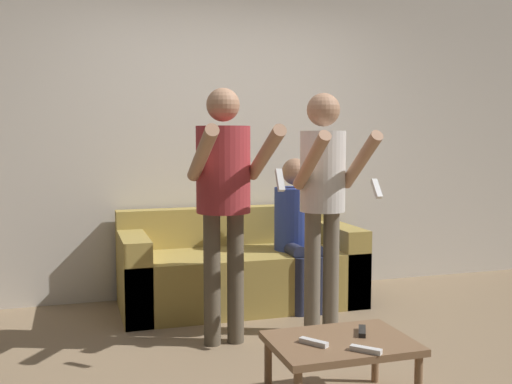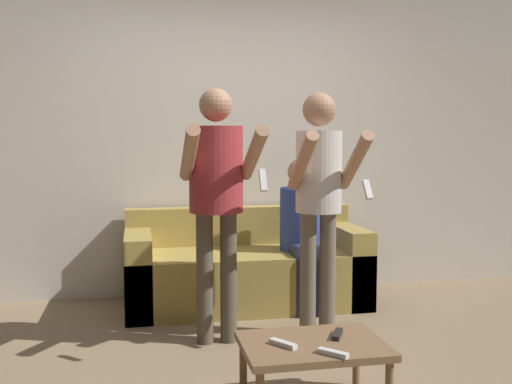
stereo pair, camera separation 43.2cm
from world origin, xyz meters
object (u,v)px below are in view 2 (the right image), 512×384
(person_standing_left, at_px, (217,184))
(person_seated, at_px, (303,225))
(remote_near, at_px, (333,353))
(coffee_table, at_px, (313,350))
(couch, at_px, (245,270))
(remote_far, at_px, (337,334))
(remote_mid, at_px, (283,344))
(person_standing_right, at_px, (319,187))

(person_standing_left, relative_size, person_seated, 1.41)
(remote_near, bearing_deg, coffee_table, 100.95)
(couch, distance_m, remote_near, 2.10)
(coffee_table, relative_size, remote_far, 4.68)
(remote_near, relative_size, remote_far, 0.89)
(remote_mid, bearing_deg, couch, 85.06)
(person_standing_right, xyz_separation_m, remote_near, (-0.32, -1.24, -0.66))
(remote_mid, bearing_deg, person_seated, 71.40)
(person_seated, distance_m, coffee_table, 1.84)
(person_seated, relative_size, remote_near, 8.82)
(person_standing_right, xyz_separation_m, person_seated, (0.09, 0.71, -0.36))
(couch, xyz_separation_m, remote_mid, (-0.17, -1.93, 0.08))
(coffee_table, distance_m, remote_far, 0.16)
(couch, relative_size, coffee_table, 2.69)
(person_seated, relative_size, coffee_table, 1.68)
(person_standing_right, xyz_separation_m, remote_mid, (-0.51, -1.07, -0.66))
(couch, bearing_deg, person_seated, -19.45)
(couch, distance_m, remote_mid, 1.94)
(person_standing_right, bearing_deg, remote_near, -104.35)
(remote_near, xyz_separation_m, remote_far, (0.11, 0.25, 0.00))
(person_standing_left, height_order, remote_mid, person_standing_left)
(person_standing_left, bearing_deg, person_seated, 42.66)
(person_seated, relative_size, remote_far, 7.86)
(person_standing_right, xyz_separation_m, remote_far, (-0.21, -0.99, -0.66))
(person_seated, height_order, remote_mid, person_seated)
(person_standing_right, distance_m, person_seated, 0.80)
(person_standing_right, bearing_deg, couch, 111.72)
(person_standing_right, distance_m, remote_mid, 1.36)
(couch, bearing_deg, remote_near, -89.23)
(person_standing_left, relative_size, coffee_table, 2.36)
(remote_mid, bearing_deg, person_standing_right, 64.43)
(couch, relative_size, person_seated, 1.60)
(remote_far, bearing_deg, couch, 94.19)
(person_standing_left, height_order, person_standing_right, person_standing_left)
(remote_near, height_order, remote_mid, same)
(coffee_table, bearing_deg, person_standing_right, 71.27)
(couch, bearing_deg, remote_mid, -94.94)
(person_standing_right, bearing_deg, remote_far, -101.92)
(remote_near, bearing_deg, person_standing_right, 75.65)
(coffee_table, height_order, remote_mid, remote_mid)
(person_seated, xyz_separation_m, remote_far, (-0.30, -1.70, -0.30))
(person_standing_left, bearing_deg, couch, 68.38)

